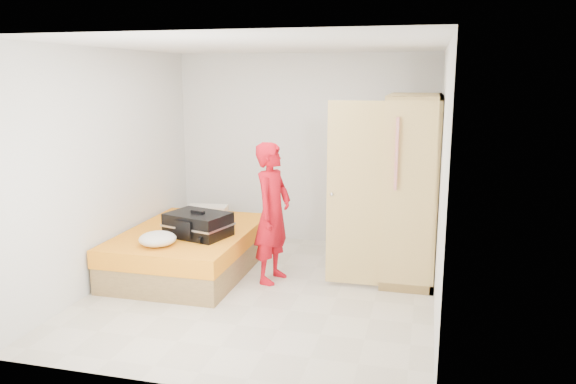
% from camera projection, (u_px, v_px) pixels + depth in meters
% --- Properties ---
extents(room, '(4.00, 4.02, 2.60)m').
position_uv_depth(room, '(263.00, 173.00, 5.86)').
color(room, beige).
rests_on(room, ground).
extents(bed, '(1.42, 2.02, 0.50)m').
position_uv_depth(bed, '(190.00, 250.00, 6.72)').
color(bed, '#A07F49').
rests_on(bed, ground).
extents(wardrobe, '(1.17, 1.20, 2.10)m').
position_uv_depth(wardrobe, '(407.00, 192.00, 6.39)').
color(wardrobe, tan).
rests_on(wardrobe, ground).
extents(person, '(0.48, 0.64, 1.59)m').
position_uv_depth(person, '(272.00, 213.00, 6.29)').
color(person, red).
rests_on(person, ground).
extents(suitcase, '(0.80, 0.67, 0.30)m').
position_uv_depth(suitcase, '(198.00, 225.00, 6.41)').
color(suitcase, black).
rests_on(suitcase, bed).
extents(round_cushion, '(0.40, 0.40, 0.15)m').
position_uv_depth(round_cushion, '(158.00, 239.00, 6.05)').
color(round_cushion, white).
rests_on(round_cushion, bed).
extents(pillow, '(0.56, 0.34, 0.10)m').
position_uv_depth(pillow, '(207.00, 209.00, 7.50)').
color(pillow, white).
rests_on(pillow, bed).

